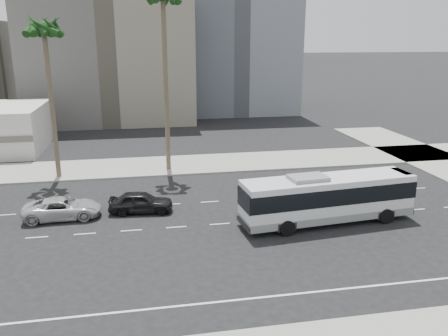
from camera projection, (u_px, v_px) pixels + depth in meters
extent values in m
plane|color=black|center=(262.00, 221.00, 32.02)|extent=(700.00, 700.00, 0.00)
cube|color=gray|center=(222.00, 163.00, 46.65)|extent=(120.00, 7.00, 0.15)
cube|color=#5E5B55|center=(111.00, 61.00, 69.94)|extent=(24.00, 18.00, 18.00)
cube|color=#575B65|center=(230.00, 34.00, 78.97)|extent=(20.00, 20.00, 26.00)
cube|color=beige|center=(146.00, 20.00, 261.80)|extent=(42.00, 42.00, 44.00)
cube|color=slate|center=(262.00, 8.00, 281.71)|extent=(22.00, 22.00, 60.00)
cube|color=silver|center=(328.00, 197.00, 31.33)|extent=(12.34, 3.86, 2.72)
cube|color=black|center=(328.00, 192.00, 31.23)|extent=(12.40, 3.93, 1.15)
cube|color=gray|center=(327.00, 213.00, 31.66)|extent=(12.36, 3.90, 0.52)
cube|color=gray|center=(307.00, 178.00, 30.65)|extent=(2.66, 1.91, 0.31)
cube|color=#262628|center=(406.00, 175.00, 32.01)|extent=(0.81, 1.94, 0.31)
cylinder|color=black|center=(388.00, 218.00, 31.12)|extent=(1.05, 0.31, 1.05)
cylinder|color=black|center=(369.00, 205.00, 33.65)|extent=(1.05, 0.31, 1.05)
cylinder|color=black|center=(283.00, 226.00, 29.82)|extent=(1.05, 0.31, 1.05)
cylinder|color=black|center=(272.00, 212.00, 32.35)|extent=(1.05, 0.31, 1.05)
imported|color=black|center=(141.00, 202.00, 33.46)|extent=(2.34, 4.81, 1.58)
imported|color=#B3B3B3|center=(62.00, 208.00, 32.34)|extent=(2.64, 5.43, 1.49)
cylinder|color=brown|center=(166.00, 88.00, 42.16)|extent=(0.43, 0.43, 15.78)
cylinder|color=brown|center=(52.00, 107.00, 40.14)|extent=(0.41, 0.41, 13.00)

